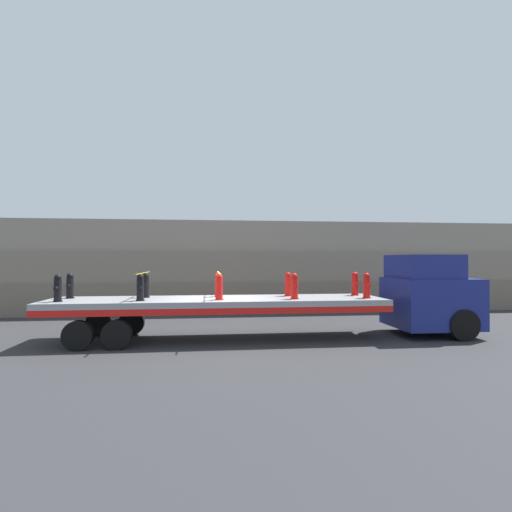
{
  "coord_description": "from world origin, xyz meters",
  "views": [
    {
      "loc": [
        -0.31,
        -13.28,
        2.65
      ],
      "look_at": [
        1.25,
        0.0,
        2.77
      ],
      "focal_mm": 28.0,
      "sensor_mm": 36.0,
      "label": 1
    }
  ],
  "objects_px": {
    "fire_hydrant_red_near_4": "(367,286)",
    "fire_hydrant_red_far_4": "(355,284)",
    "fire_hydrant_red_near_2": "(219,287)",
    "fire_hydrant_red_far_3": "(288,284)",
    "truck_cab": "(432,295)",
    "fire_hydrant_black_far_0": "(70,286)",
    "flatbed_trailer": "(203,305)",
    "fire_hydrant_black_near_0": "(58,288)",
    "fire_hydrant_red_far_2": "(218,285)",
    "fire_hydrant_black_near_1": "(140,288)",
    "fire_hydrant_red_near_3": "(294,286)",
    "fire_hydrant_black_far_1": "(146,285)"
  },
  "relations": [
    {
      "from": "fire_hydrant_red_near_4",
      "to": "fire_hydrant_red_far_4",
      "type": "bearing_deg",
      "value": 90.0
    },
    {
      "from": "fire_hydrant_red_near_2",
      "to": "fire_hydrant_red_far_3",
      "type": "distance_m",
      "value": 2.67
    },
    {
      "from": "truck_cab",
      "to": "fire_hydrant_red_near_4",
      "type": "distance_m",
      "value": 2.7
    },
    {
      "from": "fire_hydrant_black_far_0",
      "to": "fire_hydrant_red_far_3",
      "type": "bearing_deg",
      "value": 0.0
    },
    {
      "from": "flatbed_trailer",
      "to": "fire_hydrant_red_near_2",
      "type": "distance_m",
      "value": 0.98
    },
    {
      "from": "fire_hydrant_black_near_0",
      "to": "fire_hydrant_red_far_3",
      "type": "distance_m",
      "value": 7.41
    },
    {
      "from": "fire_hydrant_red_far_4",
      "to": "fire_hydrant_red_far_3",
      "type": "bearing_deg",
      "value": 180.0
    },
    {
      "from": "fire_hydrant_red_far_2",
      "to": "fire_hydrant_red_far_4",
      "type": "height_order",
      "value": "same"
    },
    {
      "from": "fire_hydrant_black_near_1",
      "to": "fire_hydrant_red_near_3",
      "type": "relative_size",
      "value": 1.0
    },
    {
      "from": "fire_hydrant_red_far_2",
      "to": "fire_hydrant_red_near_3",
      "type": "bearing_deg",
      "value": -23.62
    },
    {
      "from": "fire_hydrant_black_far_1",
      "to": "fire_hydrant_black_near_1",
      "type": "bearing_deg",
      "value": -90.0
    },
    {
      "from": "flatbed_trailer",
      "to": "fire_hydrant_red_near_2",
      "type": "bearing_deg",
      "value": -45.46
    },
    {
      "from": "fire_hydrant_black_far_1",
      "to": "fire_hydrant_red_far_4",
      "type": "distance_m",
      "value": 7.34
    },
    {
      "from": "fire_hydrant_black_near_1",
      "to": "fire_hydrant_red_far_2",
      "type": "height_order",
      "value": "same"
    },
    {
      "from": "flatbed_trailer",
      "to": "fire_hydrant_red_far_4",
      "type": "relative_size",
      "value": 13.04
    },
    {
      "from": "flatbed_trailer",
      "to": "fire_hydrant_red_near_2",
      "type": "xyz_separation_m",
      "value": [
        0.53,
        -0.53,
        0.64
      ]
    },
    {
      "from": "fire_hydrant_red_near_4",
      "to": "truck_cab",
      "type": "bearing_deg",
      "value": 11.53
    },
    {
      "from": "fire_hydrant_red_far_2",
      "to": "fire_hydrant_red_far_3",
      "type": "xyz_separation_m",
      "value": [
        2.45,
        0.0,
        0.0
      ]
    },
    {
      "from": "fire_hydrant_red_near_2",
      "to": "fire_hydrant_black_near_0",
      "type": "bearing_deg",
      "value": 180.0
    },
    {
      "from": "fire_hydrant_red_near_3",
      "to": "fire_hydrant_red_far_4",
      "type": "height_order",
      "value": "same"
    },
    {
      "from": "fire_hydrant_red_near_4",
      "to": "flatbed_trailer",
      "type": "bearing_deg",
      "value": 174.36
    },
    {
      "from": "fire_hydrant_black_far_0",
      "to": "flatbed_trailer",
      "type": "bearing_deg",
      "value": -6.98
    },
    {
      "from": "truck_cab",
      "to": "fire_hydrant_red_near_3",
      "type": "distance_m",
      "value": 5.11
    },
    {
      "from": "fire_hydrant_red_far_2",
      "to": "fire_hydrant_red_near_3",
      "type": "xyz_separation_m",
      "value": [
        2.45,
        -1.07,
        0.0
      ]
    },
    {
      "from": "truck_cab",
      "to": "flatbed_trailer",
      "type": "bearing_deg",
      "value": 180.0
    },
    {
      "from": "fire_hydrant_black_near_0",
      "to": "fire_hydrant_black_near_1",
      "type": "relative_size",
      "value": 1.0
    },
    {
      "from": "flatbed_trailer",
      "to": "fire_hydrant_red_near_3",
      "type": "height_order",
      "value": "fire_hydrant_red_near_3"
    },
    {
      "from": "fire_hydrant_red_far_4",
      "to": "truck_cab",
      "type": "bearing_deg",
      "value": -11.53
    },
    {
      "from": "flatbed_trailer",
      "to": "fire_hydrant_black_far_0",
      "type": "relative_size",
      "value": 13.04
    },
    {
      "from": "fire_hydrant_black_near_0",
      "to": "flatbed_trailer",
      "type": "bearing_deg",
      "value": 6.98
    },
    {
      "from": "fire_hydrant_red_near_3",
      "to": "fire_hydrant_red_far_4",
      "type": "bearing_deg",
      "value": 23.62
    },
    {
      "from": "fire_hydrant_red_near_4",
      "to": "fire_hydrant_red_far_4",
      "type": "xyz_separation_m",
      "value": [
        0.0,
        1.07,
        0.0
      ]
    },
    {
      "from": "fire_hydrant_black_near_0",
      "to": "fire_hydrant_red_near_3",
      "type": "relative_size",
      "value": 1.0
    },
    {
      "from": "fire_hydrant_black_near_1",
      "to": "fire_hydrant_red_far_2",
      "type": "xyz_separation_m",
      "value": [
        2.45,
        1.07,
        0.0
      ]
    },
    {
      "from": "fire_hydrant_black_far_1",
      "to": "fire_hydrant_red_far_2",
      "type": "bearing_deg",
      "value": 0.0
    },
    {
      "from": "fire_hydrant_red_near_4",
      "to": "fire_hydrant_black_far_0",
      "type": "bearing_deg",
      "value": 173.76
    },
    {
      "from": "truck_cab",
      "to": "fire_hydrant_red_far_4",
      "type": "bearing_deg",
      "value": 168.47
    },
    {
      "from": "fire_hydrant_red_near_2",
      "to": "fire_hydrant_black_near_1",
      "type": "bearing_deg",
      "value": 180.0
    },
    {
      "from": "fire_hydrant_red_near_2",
      "to": "fire_hydrant_red_far_4",
      "type": "xyz_separation_m",
      "value": [
        4.89,
        1.07,
        0.0
      ]
    },
    {
      "from": "fire_hydrant_black_far_1",
      "to": "fire_hydrant_red_near_4",
      "type": "height_order",
      "value": "same"
    },
    {
      "from": "fire_hydrant_red_near_2",
      "to": "fire_hydrant_red_near_4",
      "type": "bearing_deg",
      "value": 0.0
    },
    {
      "from": "fire_hydrant_red_near_2",
      "to": "fire_hydrant_black_far_0",
      "type": "bearing_deg",
      "value": 167.67
    },
    {
      "from": "fire_hydrant_black_far_1",
      "to": "fire_hydrant_red_near_2",
      "type": "distance_m",
      "value": 2.67
    },
    {
      "from": "truck_cab",
      "to": "flatbed_trailer",
      "type": "relative_size",
      "value": 0.26
    },
    {
      "from": "fire_hydrant_black_far_1",
      "to": "fire_hydrant_red_near_4",
      "type": "distance_m",
      "value": 7.41
    },
    {
      "from": "truck_cab",
      "to": "fire_hydrant_black_far_1",
      "type": "relative_size",
      "value": 3.35
    },
    {
      "from": "fire_hydrant_black_near_1",
      "to": "fire_hydrant_red_near_4",
      "type": "relative_size",
      "value": 1.0
    },
    {
      "from": "fire_hydrant_red_far_2",
      "to": "fire_hydrant_red_far_4",
      "type": "relative_size",
      "value": 1.0
    },
    {
      "from": "flatbed_trailer",
      "to": "fire_hydrant_red_near_4",
      "type": "distance_m",
      "value": 5.48
    },
    {
      "from": "fire_hydrant_black_near_1",
      "to": "fire_hydrant_red_far_2",
      "type": "relative_size",
      "value": 1.0
    }
  ]
}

